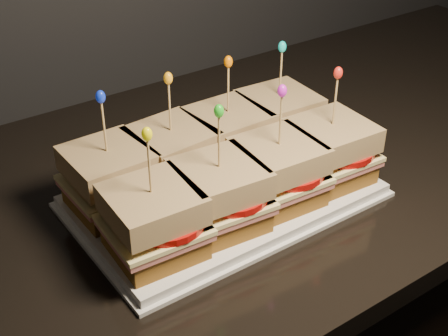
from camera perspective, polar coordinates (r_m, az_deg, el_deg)
granite_slab at (r=0.86m, az=-15.94°, el=-6.71°), size 2.40×0.68×0.03m
platter at (r=0.87m, az=0.00°, el=-2.58°), size 0.40×0.25×0.02m
platter_rim at (r=0.87m, az=0.00°, el=-2.90°), size 0.41×0.26×0.01m
sandwich_0_bread_bot at (r=0.84m, az=-10.18°, el=-2.64°), size 0.10×0.10×0.03m
sandwich_0_ham at (r=0.83m, az=-10.30°, el=-1.63°), size 0.11×0.11×0.01m
sandwich_0_cheese at (r=0.82m, az=-10.35°, el=-1.22°), size 0.11×0.11×0.01m
sandwich_0_tomato at (r=0.82m, az=-9.46°, el=-0.71°), size 0.10×0.10×0.01m
sandwich_0_bread_top at (r=0.81m, az=-10.55°, el=0.51°), size 0.10×0.10×0.03m
sandwich_0_pick at (r=0.78m, az=-10.88°, el=3.45°), size 0.00×0.00×0.09m
sandwich_0_frill at (r=0.76m, az=-11.22°, el=6.41°), size 0.01×0.01×0.02m
sandwich_1_bread_bot at (r=0.87m, az=-4.67°, el=-0.63°), size 0.11×0.11×0.03m
sandwich_1_ham at (r=0.86m, az=-4.72°, el=0.36°), size 0.12×0.11×0.01m
sandwich_1_cheese at (r=0.86m, az=-4.74°, el=0.76°), size 0.12×0.12×0.01m
sandwich_1_tomato at (r=0.86m, az=-3.87°, el=1.26°), size 0.10×0.10×0.01m
sandwich_1_bread_top at (r=0.84m, az=-4.83°, el=2.45°), size 0.11×0.11×0.03m
sandwich_1_pick at (r=0.82m, az=-4.98°, el=5.32°), size 0.00×0.00×0.09m
sandwich_1_frill at (r=0.80m, az=-5.13°, el=8.18°), size 0.01×0.01×0.02m
sandwich_2_bread_bot at (r=0.92m, az=0.36°, el=1.21°), size 0.10×0.10×0.03m
sandwich_2_ham at (r=0.91m, az=0.37°, el=2.18°), size 0.11×0.11×0.01m
sandwich_2_cheese at (r=0.90m, az=0.37°, el=2.56°), size 0.11×0.11×0.01m
sandwich_2_tomato at (r=0.90m, az=1.22°, el=3.04°), size 0.10×0.10×0.01m
sandwich_2_bread_top at (r=0.89m, az=0.38°, el=4.20°), size 0.10×0.10×0.03m
sandwich_2_pick at (r=0.87m, az=0.39°, el=6.96°), size 0.00×0.00×0.09m
sandwich_2_frill at (r=0.85m, az=0.40°, el=9.71°), size 0.01×0.01×0.02m
sandwich_3_bread_bot at (r=0.97m, az=4.92°, el=2.87°), size 0.11×0.11×0.03m
sandwich_3_ham at (r=0.96m, az=4.96°, el=3.80°), size 0.12×0.11×0.01m
sandwich_3_cheese at (r=0.95m, az=4.98°, el=4.17°), size 0.12×0.11×0.01m
sandwich_3_tomato at (r=0.95m, az=5.79°, el=4.61°), size 0.10×0.10×0.01m
sandwich_3_bread_top at (r=0.94m, az=5.07°, el=5.74°), size 0.11×0.11×0.03m
sandwich_3_pick at (r=0.92m, az=5.21°, el=8.37°), size 0.00×0.00×0.09m
sandwich_3_frill at (r=0.90m, az=5.35°, el=10.98°), size 0.01×0.01×0.02m
sandwich_4_bread_bot at (r=0.75m, az=-6.33°, el=-6.66°), size 0.10×0.10×0.03m
sandwich_4_ham at (r=0.74m, az=-6.41°, el=-5.59°), size 0.11×0.11×0.01m
sandwich_4_cheese at (r=0.74m, az=-6.44°, el=-5.16°), size 0.12×0.11×0.01m
sandwich_4_tomato at (r=0.74m, az=-5.43°, el=-4.61°), size 0.10×0.10×0.01m
sandwich_4_bread_top at (r=0.72m, az=-6.58°, el=-3.32°), size 0.11×0.11×0.03m
sandwich_4_pick at (r=0.70m, az=-6.82°, el=-0.15°), size 0.00×0.00×0.09m
sandwich_4_frill at (r=0.67m, az=-7.06°, el=3.09°), size 0.01×0.01×0.02m
sandwich_5_bread_bot at (r=0.79m, az=-0.42°, el=-4.24°), size 0.11×0.11×0.03m
sandwich_5_ham at (r=0.78m, az=-0.43°, el=-3.19°), size 0.12×0.12×0.01m
sandwich_5_cheese at (r=0.78m, az=-0.43°, el=-2.77°), size 0.12×0.12×0.01m
sandwich_5_tomato at (r=0.78m, az=0.55°, el=-2.23°), size 0.10×0.10×0.01m
sandwich_5_bread_top at (r=0.76m, az=-0.44°, el=-0.96°), size 0.11×0.11×0.03m
sandwich_5_pick at (r=0.74m, az=-0.45°, el=2.11°), size 0.00×0.00×0.09m
sandwich_5_frill at (r=0.72m, az=-0.47°, el=5.23°), size 0.01×0.01×0.02m
sandwich_6_bread_bot at (r=0.84m, az=4.85°, el=-2.02°), size 0.11×0.11×0.03m
sandwich_6_ham at (r=0.83m, az=4.90°, el=-1.00°), size 0.12×0.11×0.01m
sandwich_6_cheese at (r=0.83m, az=4.93°, el=-0.60°), size 0.12×0.11×0.01m
sandwich_6_tomato at (r=0.83m, az=5.85°, el=-0.08°), size 0.10×0.10×0.01m
sandwich_6_bread_top at (r=0.81m, az=5.02°, el=1.14°), size 0.11×0.11×0.03m
sandwich_6_pick at (r=0.79m, az=5.18°, el=4.08°), size 0.00×0.00×0.09m
sandwich_6_frill at (r=0.77m, az=5.34°, el=7.04°), size 0.01×0.01×0.02m
sandwich_7_bread_bot at (r=0.90m, az=9.50°, el=-0.04°), size 0.11×0.11×0.03m
sandwich_7_ham at (r=0.89m, az=9.60°, el=0.93°), size 0.12×0.11×0.01m
sandwich_7_cheese at (r=0.88m, az=9.64°, el=1.32°), size 0.12×0.11×0.01m
sandwich_7_tomato at (r=0.88m, az=10.52°, el=1.80°), size 0.10×0.10×0.01m
sandwich_7_bread_top at (r=0.87m, az=9.82°, el=2.98°), size 0.11×0.11×0.03m
sandwich_7_pick at (r=0.85m, az=10.11°, el=5.77°), size 0.00×0.00×0.09m
sandwich_7_frill at (r=0.83m, az=10.40°, el=8.56°), size 0.01×0.01×0.02m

